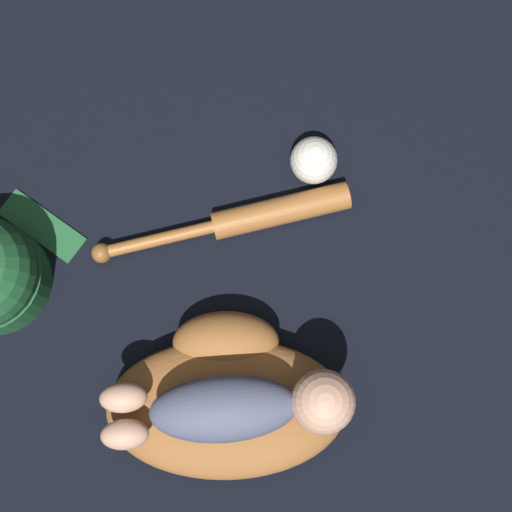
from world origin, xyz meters
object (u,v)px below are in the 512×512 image
object	(u,v)px
baseball_glove	(226,397)
baby_figure	(243,407)
baseball_bat	(254,217)
baseball	(314,160)

from	to	relation	value
baseball_glove	baby_figure	world-z (taller)	baby_figure
baseball_bat	baseball	world-z (taller)	baseball
baseball_bat	baby_figure	bearing A→B (deg)	-118.10
baby_figure	baseball_glove	bearing A→B (deg)	125.56
baseball	baseball_glove	bearing A→B (deg)	-135.56
baby_figure	baseball_bat	world-z (taller)	baby_figure
baseball_glove	baby_figure	distance (m)	0.09
baseball_glove	baseball_bat	distance (m)	0.30
baseball_glove	baby_figure	xyz separation A→B (m)	(0.02, -0.03, 0.09)
baseball_bat	baseball	bearing A→B (deg)	17.66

